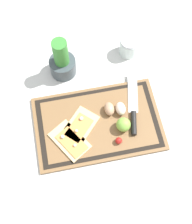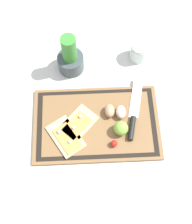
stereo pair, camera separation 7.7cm
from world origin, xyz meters
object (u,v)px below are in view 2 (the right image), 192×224
object	(u,v)px
lime	(121,128)
herb_pot	(70,58)
pizza_slice_near	(66,137)
knife	(133,118)
egg_pink	(121,112)
cherry_tomato_red	(114,144)
pizza_slice_far	(78,124)
egg_brown	(110,111)
sauce_jar	(139,52)

from	to	relation	value
lime	herb_pot	xyz separation A→B (m)	(-0.19, 0.32, 0.03)
lime	pizza_slice_near	bearing A→B (deg)	-175.37
knife	herb_pot	bearing A→B (deg)	132.82
egg_pink	herb_pot	size ratio (longest dim) A/B	0.28
knife	egg_pink	distance (m)	0.06
egg_pink	cherry_tomato_red	distance (m)	0.14
pizza_slice_far	herb_pot	world-z (taller)	herb_pot
pizza_slice_far	knife	xyz separation A→B (m)	(0.22, 0.01, 0.00)
egg_brown	egg_pink	world-z (taller)	same
egg_brown	herb_pot	size ratio (longest dim) A/B	0.28
pizza_slice_near	egg_pink	xyz separation A→B (m)	(0.22, 0.09, 0.01)
pizza_slice_near	cherry_tomato_red	world-z (taller)	cherry_tomato_red
pizza_slice_far	lime	xyz separation A→B (m)	(0.17, -0.04, 0.02)
lime	knife	bearing A→B (deg)	41.68
knife	herb_pot	size ratio (longest dim) A/B	1.40
herb_pot	sauce_jar	size ratio (longest dim) A/B	2.39
cherry_tomato_red	sauce_jar	world-z (taller)	sauce_jar
egg_pink	pizza_slice_near	bearing A→B (deg)	-157.90
cherry_tomato_red	herb_pot	world-z (taller)	herb_pot
egg_pink	lime	distance (m)	0.07
egg_pink	cherry_tomato_red	size ratio (longest dim) A/B	2.16
knife	herb_pot	world-z (taller)	herb_pot
pizza_slice_near	egg_brown	world-z (taller)	egg_brown
egg_brown	egg_pink	bearing A→B (deg)	-9.98
herb_pot	sauce_jar	bearing A→B (deg)	8.14
pizza_slice_near	knife	xyz separation A→B (m)	(0.27, 0.07, 0.00)
herb_pot	knife	bearing A→B (deg)	-47.18
knife	lime	world-z (taller)	lime
sauce_jar	cherry_tomato_red	bearing A→B (deg)	-108.60
knife	egg_brown	distance (m)	0.10
pizza_slice_far	cherry_tomato_red	bearing A→B (deg)	-33.76
knife	egg_brown	bearing A→B (deg)	160.98
egg_pink	knife	bearing A→B (deg)	-26.61
lime	egg_pink	bearing A→B (deg)	85.29
pizza_slice_far	lime	bearing A→B (deg)	-11.92
herb_pot	cherry_tomato_red	bearing A→B (deg)	-66.47
pizza_slice_far	cherry_tomato_red	xyz separation A→B (m)	(0.14, -0.09, 0.01)
knife	lime	distance (m)	0.08
egg_brown	lime	world-z (taller)	lime
herb_pot	sauce_jar	distance (m)	0.31
egg_pink	sauce_jar	xyz separation A→B (m)	(0.10, 0.29, 0.00)
knife	sauce_jar	bearing A→B (deg)	80.10
lime	cherry_tomato_red	distance (m)	0.07
lime	sauce_jar	bearing A→B (deg)	73.13
pizza_slice_near	lime	distance (m)	0.22
egg_brown	lime	size ratio (longest dim) A/B	1.01
sauce_jar	egg_pink	bearing A→B (deg)	-109.79
pizza_slice_near	egg_brown	xyz separation A→B (m)	(0.18, 0.10, 0.01)
lime	egg_brown	bearing A→B (deg)	115.72
pizza_slice_near	sauce_jar	distance (m)	0.50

